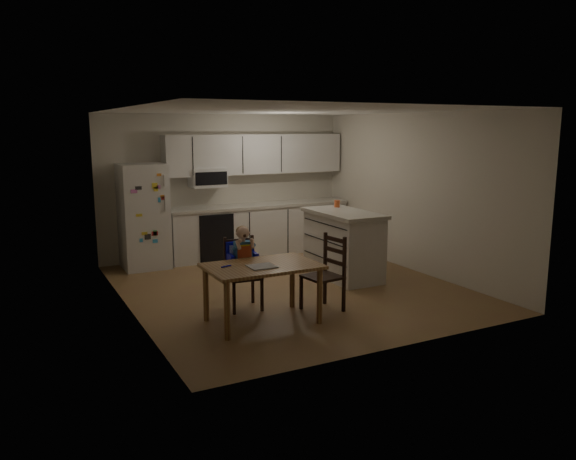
% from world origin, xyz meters
% --- Properties ---
extents(room, '(4.52, 5.01, 2.51)m').
position_xyz_m(room, '(0.00, 0.48, 1.25)').
color(room, '#906444').
rests_on(room, ground).
extents(refrigerator, '(0.72, 0.70, 1.70)m').
position_xyz_m(refrigerator, '(-1.55, 2.15, 0.85)').
color(refrigerator, silver).
rests_on(refrigerator, ground).
extents(kitchen_run, '(3.37, 0.62, 2.15)m').
position_xyz_m(kitchen_run, '(0.50, 2.24, 0.88)').
color(kitchen_run, silver).
rests_on(kitchen_run, ground).
extents(kitchen_island, '(0.73, 1.39, 1.02)m').
position_xyz_m(kitchen_island, '(1.00, 0.14, 0.52)').
color(kitchen_island, silver).
rests_on(kitchen_island, ground).
extents(red_cup, '(0.09, 0.09, 0.11)m').
position_xyz_m(red_cup, '(1.16, 0.57, 1.08)').
color(red_cup, '#E45C28').
rests_on(red_cup, kitchen_island).
extents(dining_table, '(1.30, 0.84, 0.70)m').
position_xyz_m(dining_table, '(-0.95, -1.14, 0.60)').
color(dining_table, brown).
rests_on(dining_table, ground).
extents(napkin, '(0.30, 0.26, 0.01)m').
position_xyz_m(napkin, '(-0.99, -1.24, 0.70)').
color(napkin, '#A5A5A9').
rests_on(napkin, dining_table).
extents(toddler_spoon, '(0.12, 0.06, 0.02)m').
position_xyz_m(toddler_spoon, '(-1.37, -1.05, 0.71)').
color(toddler_spoon, '#0C0DBF').
rests_on(toddler_spoon, dining_table).
extents(chair_booster, '(0.43, 0.43, 1.07)m').
position_xyz_m(chair_booster, '(-0.94, -0.53, 0.64)').
color(chair_booster, black).
rests_on(chair_booster, ground).
extents(chair_side, '(0.47, 0.47, 0.95)m').
position_xyz_m(chair_side, '(-0.00, -1.08, 0.54)').
color(chair_side, black).
rests_on(chair_side, ground).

